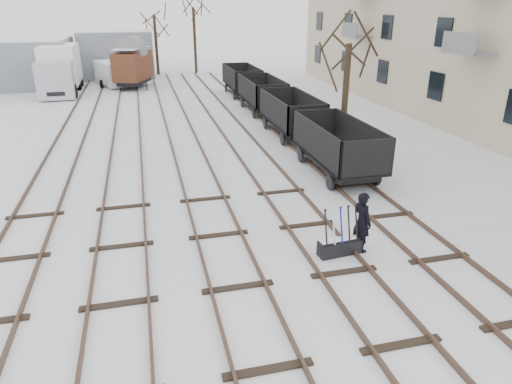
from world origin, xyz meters
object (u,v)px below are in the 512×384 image
worker (362,222)px  panel_van (113,73)px  box_van_wagon (133,65)px  ground_frame (339,246)px  freight_wagon_a (337,154)px  lorry (60,69)px

worker → panel_van: (-8.35, 33.09, 0.15)m
box_van_wagon → ground_frame: bearing=-58.8°
freight_wagon_a → box_van_wagon: box_van_wagon is taller
freight_wagon_a → lorry: 27.80m
freight_wagon_a → panel_van: bearing=111.3°
lorry → panel_van: (3.98, 2.80, -0.85)m
ground_frame → box_van_wagon: size_ratio=0.30×
panel_van → ground_frame: bearing=-96.1°
freight_wagon_a → panel_van: size_ratio=1.07×
freight_wagon_a → lorry: lorry is taller
worker → freight_wagon_a: 6.79m
lorry → ground_frame: bearing=-70.1°
panel_van → box_van_wagon: bearing=-63.1°
box_van_wagon → worker: bearing=-57.5°
worker → box_van_wagon: 31.95m
freight_wagon_a → panel_van: (-10.35, 26.60, 0.22)m
ground_frame → panel_van: bearing=97.1°
panel_van → lorry: bearing=-163.9°
ground_frame → box_van_wagon: (-5.76, 31.37, 1.70)m
box_van_wagon → lorry: size_ratio=0.60×
lorry → box_van_wagon: bearing=8.6°
box_van_wagon → panel_van: bearing=156.8°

